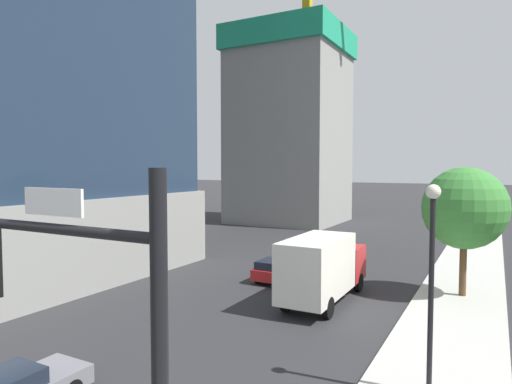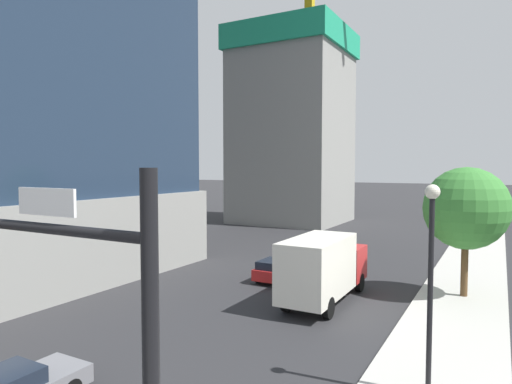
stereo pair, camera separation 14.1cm
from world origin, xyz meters
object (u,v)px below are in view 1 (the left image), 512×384
object	(u,v)px
construction_building	(290,117)
street_tree	(464,208)
street_lamp	(432,260)
box_truck	(323,266)
traffic_light_pole	(72,346)
car_red	(278,269)

from	to	relation	value
construction_building	street_tree	xyz separation A→B (m)	(21.82, -26.16, -8.56)
construction_building	street_lamp	xyz separation A→B (m)	(21.65, -38.02, -9.12)
construction_building	box_truck	xyz separation A→B (m)	(15.53, -30.52, -11.47)
traffic_light_pole	box_truck	xyz separation A→B (m)	(-3.01, 17.70, -2.80)
construction_building	street_lamp	size ratio (longest dim) A/B	4.87
traffic_light_pole	street_tree	size ratio (longest dim) A/B	1.00
car_red	box_truck	bearing A→B (deg)	-38.32
street_lamp	car_red	distance (m)	15.18
construction_building	box_truck	distance (m)	36.11
traffic_light_pole	street_lamp	world-z (taller)	traffic_light_pole
construction_building	car_red	bearing A→B (deg)	-67.20
traffic_light_pole	street_lamp	bearing A→B (deg)	73.02
box_truck	car_red	bearing A→B (deg)	141.68
street_tree	car_red	size ratio (longest dim) A/B	1.60
street_lamp	construction_building	bearing A→B (deg)	119.65
traffic_light_pole	box_truck	world-z (taller)	traffic_light_pole
street_tree	car_red	bearing A→B (deg)	-173.58
construction_building	traffic_light_pole	world-z (taller)	construction_building
street_lamp	car_red	world-z (taller)	street_lamp
construction_building	traffic_light_pole	bearing A→B (deg)	-68.98
car_red	box_truck	distance (m)	5.30
street_lamp	street_tree	size ratio (longest dim) A/B	0.93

